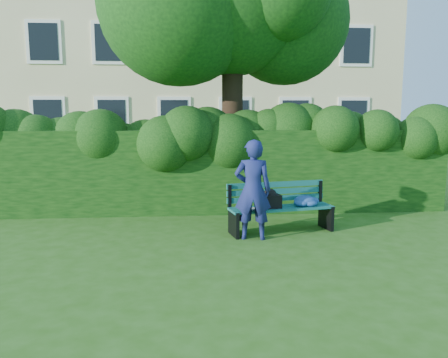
{
  "coord_description": "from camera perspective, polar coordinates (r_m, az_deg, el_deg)",
  "views": [
    {
      "loc": [
        -0.64,
        -7.36,
        2.15
      ],
      "look_at": [
        0.0,
        0.6,
        0.95
      ],
      "focal_mm": 35.0,
      "sensor_mm": 36.0,
      "label": 1
    }
  ],
  "objects": [
    {
      "name": "apartment_building",
      "position": [
        21.7,
        -2.98,
        18.75
      ],
      "size": [
        16.0,
        8.08,
        12.0
      ],
      "color": "#C5B284",
      "rests_on": "ground"
    },
    {
      "name": "hedge",
      "position": [
        9.66,
        -0.76,
        1.11
      ],
      "size": [
        10.0,
        1.0,
        1.8
      ],
      "color": "black",
      "rests_on": "ground"
    },
    {
      "name": "park_bench",
      "position": [
        8.07,
        7.9,
        -3.33
      ],
      "size": [
        1.99,
        0.92,
        0.89
      ],
      "rotation": [
        0.0,
        0.0,
        0.2
      ],
      "color": "#11574F",
      "rests_on": "ground"
    },
    {
      "name": "man_reading",
      "position": [
        7.46,
        3.78,
        -1.42
      ],
      "size": [
        0.68,
        0.5,
        1.72
      ],
      "primitive_type": "imported",
      "rotation": [
        0.0,
        0.0,
        3.0
      ],
      "color": "navy",
      "rests_on": "ground"
    },
    {
      "name": "ground",
      "position": [
        7.69,
        0.36,
        -7.68
      ],
      "size": [
        80.0,
        80.0,
        0.0
      ],
      "primitive_type": "plane",
      "color": "#285613",
      "rests_on": "ground"
    }
  ]
}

